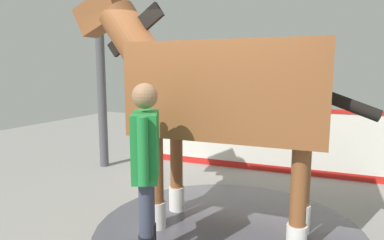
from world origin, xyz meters
TOP-DOWN VIEW (x-y plane):
  - ground_plane at (0.00, 0.00)m, footprint 16.00×16.00m
  - wet_patch at (-0.26, -0.10)m, footprint 3.07×3.07m
  - barrier_wall at (-0.10, -2.54)m, footprint 4.19×0.36m
  - roof_post_near at (2.74, -1.51)m, footprint 0.16×0.16m
  - horse at (-0.14, -0.09)m, footprint 3.46×1.12m
  - handler at (0.18, 0.90)m, footprint 0.43×0.61m

SIDE VIEW (x-z plane):
  - ground_plane at x=0.00m, z-range -0.02..0.00m
  - wet_patch at x=-0.26m, z-range 0.00..0.00m
  - barrier_wall at x=-0.10m, z-range -0.04..1.12m
  - handler at x=0.18m, z-range 0.14..1.85m
  - roof_post_near at x=2.74m, z-range 0.00..2.96m
  - horse at x=-0.14m, z-range 0.20..2.98m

